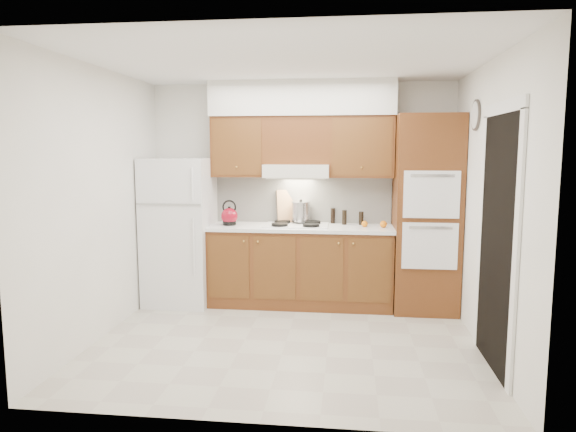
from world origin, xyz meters
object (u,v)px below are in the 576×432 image
object	(u,v)px
stock_pot	(301,212)
fridge	(180,231)
oven_cabinet	(426,214)
kettle	(229,216)

from	to	relation	value
stock_pot	fridge	bearing A→B (deg)	-170.95
oven_cabinet	kettle	distance (m)	2.25
oven_cabinet	kettle	bearing A→B (deg)	-179.40
oven_cabinet	stock_pot	xyz separation A→B (m)	(-1.43, 0.19, -0.02)
oven_cabinet	stock_pot	size ratio (longest dim) A/B	9.72
fridge	stock_pot	distance (m)	1.45
kettle	stock_pot	bearing A→B (deg)	-6.97
kettle	stock_pot	size ratio (longest dim) A/B	0.86
fridge	oven_cabinet	xyz separation A→B (m)	(2.85, 0.03, 0.24)
fridge	stock_pot	size ratio (longest dim) A/B	7.60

